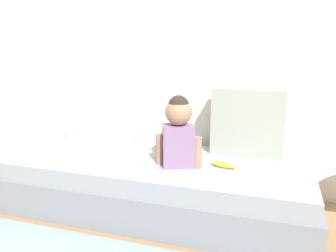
{
  "coord_description": "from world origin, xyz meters",
  "views": [
    {
      "loc": [
        0.77,
        -2.15,
        1.22
      ],
      "look_at": [
        0.09,
        0.0,
        0.64
      ],
      "focal_mm": 36.48,
      "sensor_mm": 36.0,
      "label": 1
    }
  ],
  "objects_px": {
    "couch": "(156,184)",
    "banana": "(224,165)",
    "throw_pillow_right": "(247,122)",
    "toddler": "(178,129)",
    "throw_pillow_left": "(99,112)"
  },
  "relations": [
    {
      "from": "throw_pillow_right",
      "to": "banana",
      "type": "height_order",
      "value": "throw_pillow_right"
    },
    {
      "from": "toddler",
      "to": "couch",
      "type": "bearing_deg",
      "value": 158.81
    },
    {
      "from": "banana",
      "to": "couch",
      "type": "bearing_deg",
      "value": 177.68
    },
    {
      "from": "throw_pillow_left",
      "to": "banana",
      "type": "bearing_deg",
      "value": -16.86
    },
    {
      "from": "couch",
      "to": "toddler",
      "type": "bearing_deg",
      "value": -21.19
    },
    {
      "from": "throw_pillow_right",
      "to": "banana",
      "type": "distance_m",
      "value": 0.42
    },
    {
      "from": "banana",
      "to": "throw_pillow_right",
      "type": "bearing_deg",
      "value": 70.87
    },
    {
      "from": "throw_pillow_right",
      "to": "toddler",
      "type": "bearing_deg",
      "value": -137.09
    },
    {
      "from": "couch",
      "to": "banana",
      "type": "distance_m",
      "value": 0.53
    },
    {
      "from": "toddler",
      "to": "banana",
      "type": "relative_size",
      "value": 2.81
    },
    {
      "from": "couch",
      "to": "toddler",
      "type": "distance_m",
      "value": 0.49
    },
    {
      "from": "couch",
      "to": "throw_pillow_left",
      "type": "bearing_deg",
      "value": 152.73
    },
    {
      "from": "throw_pillow_right",
      "to": "throw_pillow_left",
      "type": "bearing_deg",
      "value": 180.0
    },
    {
      "from": "throw_pillow_left",
      "to": "throw_pillow_right",
      "type": "relative_size",
      "value": 0.99
    },
    {
      "from": "toddler",
      "to": "banana",
      "type": "height_order",
      "value": "toddler"
    }
  ]
}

